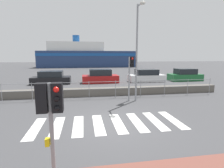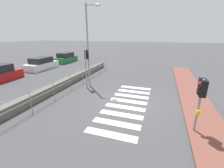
{
  "view_description": "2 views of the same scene",
  "coord_description": "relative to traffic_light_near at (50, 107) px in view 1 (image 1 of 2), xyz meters",
  "views": [
    {
      "loc": [
        -1.31,
        -7.5,
        3.07
      ],
      "look_at": [
        0.24,
        2.0,
        1.5
      ],
      "focal_mm": 28.0,
      "sensor_mm": 36.0,
      "label": 1
    },
    {
      "loc": [
        -8.58,
        -1.81,
        4.15
      ],
      "look_at": [
        -0.2,
        1.0,
        1.2
      ],
      "focal_mm": 24.0,
      "sensor_mm": 36.0,
      "label": 2
    }
  ],
  "objects": [
    {
      "name": "traffic_light_near",
      "position": [
        0.0,
        0.0,
        0.0
      ],
      "size": [
        0.58,
        0.41,
        2.46
      ],
      "color": "gray",
      "rests_on": "ground_plane"
    },
    {
      "name": "crosswalk",
      "position": [
        1.83,
        3.46,
        -1.91
      ],
      "size": [
        6.75,
        2.4,
        0.01
      ],
      "color": "silver",
      "rests_on": "ground_plane"
    },
    {
      "name": "parked_car_red",
      "position": [
        2.66,
        15.81,
        -1.27
      ],
      "size": [
        4.09,
        1.86,
        1.52
      ],
      "color": "#B21919",
      "rests_on": "ground_plane"
    },
    {
      "name": "ferry_boat",
      "position": [
        1.47,
        44.74,
        0.89
      ],
      "size": [
        25.59,
        7.2,
        8.38
      ],
      "color": "navy",
      "rests_on": "ground_plane"
    },
    {
      "name": "parked_car_green",
      "position": [
        13.25,
        15.81,
        -1.29
      ],
      "size": [
        3.93,
        1.81,
        1.47
      ],
      "color": "#1E6633",
      "rests_on": "ground_plane"
    },
    {
      "name": "seawall",
      "position": [
        2.09,
        9.16,
        -1.61
      ],
      "size": [
        19.21,
        0.55,
        0.6
      ],
      "color": "#605B54",
      "rests_on": "ground_plane"
    },
    {
      "name": "ground_plane",
      "position": [
        2.09,
        3.46,
        -1.92
      ],
      "size": [
        160.0,
        160.0,
        0.0
      ],
      "primitive_type": "plane",
      "color": "#424244"
    },
    {
      "name": "parked_car_black",
      "position": [
        -2.75,
        15.81,
        -1.32
      ],
      "size": [
        4.11,
        1.87,
        1.4
      ],
      "color": "black",
      "rests_on": "ground_plane"
    },
    {
      "name": "parked_car_white",
      "position": [
        8.21,
        15.81,
        -1.3
      ],
      "size": [
        4.23,
        1.84,
        1.46
      ],
      "color": "silver",
      "rests_on": "ground_plane"
    },
    {
      "name": "harbor_fence",
      "position": [
        2.09,
        8.29,
        -1.08
      ],
      "size": [
        17.33,
        0.04,
        1.27
      ],
      "color": "gray",
      "rests_on": "ground_plane"
    },
    {
      "name": "traffic_light_far",
      "position": [
        3.89,
        7.23,
        0.28
      ],
      "size": [
        0.34,
        0.32,
        3.0
      ],
      "color": "gray",
      "rests_on": "ground_plane"
    },
    {
      "name": "streetlamp",
      "position": [
        4.27,
        7.02,
        1.97
      ],
      "size": [
        0.32,
        1.21,
        6.29
      ],
      "color": "gray",
      "rests_on": "ground_plane"
    }
  ]
}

